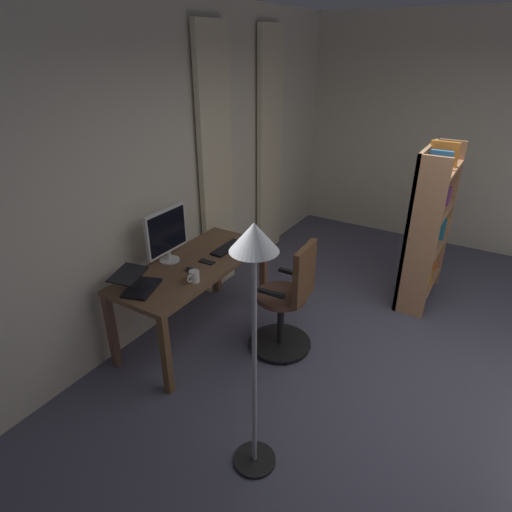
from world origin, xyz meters
The scene contains 14 objects.
ground_plane centered at (0.00, 0.00, 0.00)m, with size 8.13×8.13×0.00m, color #515164.
back_room_partition centered at (0.00, -2.77, 1.44)m, with size 6.26×0.10×2.88m, color beige.
curtain_left_panel centered at (-1.66, -2.66, 1.34)m, with size 0.50×0.06×2.69m, color beige.
curtain_right_panel centered at (-0.55, -2.66, 1.34)m, with size 0.49×0.06×2.69m, color beige.
desk centered at (0.34, -2.29, 0.65)m, with size 1.54×0.67×0.74m.
office_chair centered at (0.12, -1.45, 0.49)m, with size 0.56×0.56×1.05m.
computer_monitor centered at (0.41, -2.50, 1.01)m, with size 0.48×0.18×0.49m.
computer_keyboard centered at (-0.06, -2.20, 0.75)m, with size 0.38×0.12×0.02m, color black.
laptop centered at (0.91, -2.38, 0.79)m, with size 0.40×0.40×0.14m.
computer_mouse centered at (0.47, -2.21, 0.76)m, with size 0.06×0.10×0.04m, color #232328.
cell_phone_by_monitor centered at (0.26, -2.19, 0.75)m, with size 0.07×0.14×0.01m, color black.
mug_coffee centered at (0.59, -2.07, 0.79)m, with size 0.13×0.09×0.10m.
bookshelf centered at (-1.44, -0.70, 0.83)m, with size 0.84×0.30×1.67m.
floor_lamp centered at (1.27, -1.08, 1.31)m, with size 0.28×0.28×1.70m.
Camera 1 is at (2.93, -0.06, 2.48)m, focal length 30.14 mm.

